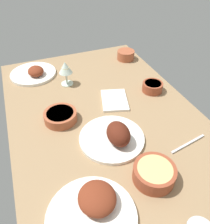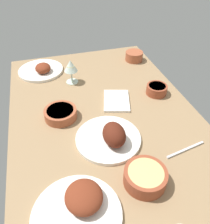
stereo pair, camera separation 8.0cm
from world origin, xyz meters
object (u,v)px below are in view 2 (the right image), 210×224
wine_glass (71,67)px  bowl_soup (157,89)px  bowl_cream (61,113)px  bowl_potatoes (134,56)px  plate_near_viewer (111,137)px  folded_napkin (117,101)px  plate_center_main (80,207)px  bowl_pasta (145,177)px  plate_far_side (41,70)px  fork_loose (186,150)px

wine_glass → bowl_soup: bearing=-119.7°
bowl_soup → bowl_cream: size_ratio=0.72×
bowl_potatoes → plate_near_viewer: bearing=151.0°
bowl_cream → folded_napkin: (4.40, -29.57, -1.95)cm
plate_center_main → wine_glass: bearing=-8.0°
bowl_soup → folded_napkin: (-1.06, 23.15, -2.17)cm
plate_center_main → bowl_pasta: 24.92cm
plate_near_viewer → folded_napkin: bearing=-23.3°
plate_far_side → folded_napkin: (-41.61, -35.18, -1.15)cm
plate_near_viewer → bowl_pasta: plate_near_viewer is taller
plate_center_main → fork_loose: bearing=-74.2°
fork_loose → wine_glass: bearing=109.1°
plate_near_viewer → bowl_soup: 44.00cm
plate_center_main → bowl_pasta: plate_center_main is taller
plate_center_main → plate_near_viewer: 32.36cm
bowl_pasta → folded_napkin: 48.88cm
plate_near_viewer → folded_napkin: 28.73cm
bowl_potatoes → folded_napkin: (-40.51, 25.71, -2.64)cm
plate_far_side → bowl_pasta: (-90.13, -29.77, 1.48)cm
folded_napkin → wine_glass: bearing=37.1°
bowl_cream → bowl_potatoes: (44.91, -55.28, 0.69)cm
plate_near_viewer → plate_far_side: plate_near_viewer is taller
bowl_soup → wine_glass: (24.02, 42.13, 7.15)cm
plate_far_side → bowl_cream: size_ratio=1.77×
bowl_soup → folded_napkin: bowl_soup is taller
plate_far_side → bowl_soup: bearing=-124.8°
plate_far_side → bowl_soup: plate_far_side is taller
plate_near_viewer → wine_glass: (51.37, 7.66, 6.84)cm
plate_far_side → bowl_soup: size_ratio=2.46×
plate_far_side → bowl_cream: 46.36cm
bowl_soup → bowl_pasta: bearing=150.0°
plate_far_side → bowl_potatoes: 60.92cm
bowl_cream → fork_loose: bearing=-126.9°
wine_glass → folded_napkin: bearing=-142.9°
bowl_cream → bowl_soup: bearing=-84.1°
bowl_pasta → wine_glass: 75.13cm
folded_napkin → bowl_soup: bearing=-87.4°
bowl_cream → wine_glass: size_ratio=1.10×
plate_center_main → fork_loose: size_ratio=1.55×
plate_near_viewer → bowl_potatoes: plate_near_viewer is taller
plate_center_main → bowl_potatoes: size_ratio=2.56×
wine_glass → plate_center_main: bearing=172.0°
plate_center_main → folded_napkin: size_ratio=1.62×
plate_center_main → bowl_potatoes: 108.59cm
bowl_cream → folded_napkin: bearing=-81.5°
plate_near_viewer → bowl_potatoes: (66.80, -37.02, 0.15)cm
plate_far_side → wine_glass: size_ratio=1.95×
bowl_cream → bowl_pasta: bearing=-151.3°
bowl_cream → plate_center_main: bearing=179.5°
bowl_soup → folded_napkin: size_ratio=0.61×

